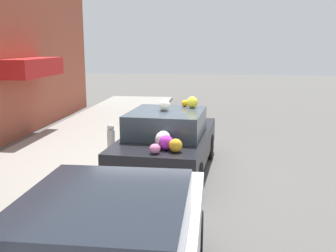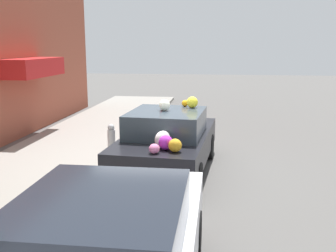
% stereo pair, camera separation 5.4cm
% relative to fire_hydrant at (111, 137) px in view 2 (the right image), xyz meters
% --- Properties ---
extents(ground_plane, '(60.00, 60.00, 0.00)m').
position_rel_fire_hydrant_xyz_m(ground_plane, '(-1.18, -1.48, -0.48)').
color(ground_plane, '#565451').
extents(sidewalk_curb, '(24.00, 3.20, 0.13)m').
position_rel_fire_hydrant_xyz_m(sidewalk_curb, '(-1.18, 1.22, -0.41)').
color(sidewalk_curb, gray).
rests_on(sidewalk_curb, ground).
extents(fire_hydrant, '(0.20, 0.20, 0.70)m').
position_rel_fire_hydrant_xyz_m(fire_hydrant, '(0.00, 0.00, 0.00)').
color(fire_hydrant, '#B2B2B7').
rests_on(fire_hydrant, sidewalk_curb).
extents(art_car, '(4.10, 2.06, 1.69)m').
position_rel_fire_hydrant_xyz_m(art_car, '(-1.21, -1.66, 0.27)').
color(art_car, black).
rests_on(art_car, ground).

